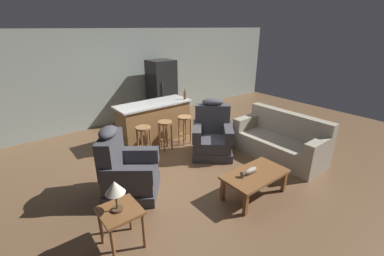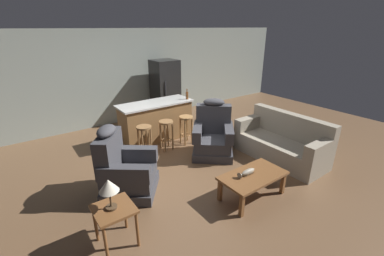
{
  "view_description": "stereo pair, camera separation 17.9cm",
  "coord_description": "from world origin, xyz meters",
  "px_view_note": "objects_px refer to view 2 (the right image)",
  "views": [
    {
      "loc": [
        -2.9,
        -3.85,
        2.64
      ],
      "look_at": [
        0.04,
        -0.1,
        0.75
      ],
      "focal_mm": 24.0,
      "sensor_mm": 36.0,
      "label": 1
    },
    {
      "loc": [
        -2.75,
        -3.96,
        2.64
      ],
      "look_at": [
        0.04,
        -0.1,
        0.75
      ],
      "focal_mm": 24.0,
      "sensor_mm": 36.0,
      "label": 2
    }
  ],
  "objects_px": {
    "bar_stool_left": "(144,135)",
    "bottle_tall_green": "(187,95)",
    "fish_figurine": "(247,173)",
    "refrigerator": "(165,90)",
    "end_table": "(114,214)",
    "recliner_near_lamp": "(124,170)",
    "coffee_table": "(253,178)",
    "table_lamp": "(109,187)",
    "kitchen_island": "(156,121)",
    "couch": "(282,143)",
    "recliner_near_island": "(213,136)",
    "bar_stool_middle": "(166,130)",
    "bar_stool_right": "(186,125)"
  },
  "relations": [
    {
      "from": "bar_stool_left",
      "to": "bottle_tall_green",
      "type": "distance_m",
      "value": 1.59
    },
    {
      "from": "fish_figurine",
      "to": "refrigerator",
      "type": "bearing_deg",
      "value": 77.19
    },
    {
      "from": "refrigerator",
      "to": "end_table",
      "type": "bearing_deg",
      "value": -127.98
    },
    {
      "from": "recliner_near_lamp",
      "to": "coffee_table",
      "type": "bearing_deg",
      "value": -2.26
    },
    {
      "from": "bar_stool_left",
      "to": "bottle_tall_green",
      "type": "relative_size",
      "value": 2.61
    },
    {
      "from": "table_lamp",
      "to": "refrigerator",
      "type": "distance_m",
      "value": 4.9
    },
    {
      "from": "recliner_near_lamp",
      "to": "kitchen_island",
      "type": "bearing_deg",
      "value": 85.32
    },
    {
      "from": "couch",
      "to": "recliner_near_island",
      "type": "bearing_deg",
      "value": -43.98
    },
    {
      "from": "coffee_table",
      "to": "kitchen_island",
      "type": "distance_m",
      "value": 3.01
    },
    {
      "from": "couch",
      "to": "bottle_tall_green",
      "type": "height_order",
      "value": "bottle_tall_green"
    },
    {
      "from": "bar_stool_middle",
      "to": "recliner_near_lamp",
      "type": "bearing_deg",
      "value": -144.08
    },
    {
      "from": "fish_figurine",
      "to": "end_table",
      "type": "height_order",
      "value": "end_table"
    },
    {
      "from": "coffee_table",
      "to": "couch",
      "type": "bearing_deg",
      "value": 20.41
    },
    {
      "from": "table_lamp",
      "to": "bar_stool_right",
      "type": "relative_size",
      "value": 0.6
    },
    {
      "from": "bar_stool_middle",
      "to": "refrigerator",
      "type": "distance_m",
      "value": 2.16
    },
    {
      "from": "end_table",
      "to": "fish_figurine",
      "type": "bearing_deg",
      "value": -7.93
    },
    {
      "from": "fish_figurine",
      "to": "kitchen_island",
      "type": "bearing_deg",
      "value": 90.79
    },
    {
      "from": "coffee_table",
      "to": "bar_stool_middle",
      "type": "relative_size",
      "value": 1.62
    },
    {
      "from": "couch",
      "to": "kitchen_island",
      "type": "xyz_separation_m",
      "value": [
        -1.69,
        2.43,
        0.14
      ]
    },
    {
      "from": "kitchen_island",
      "to": "couch",
      "type": "bearing_deg",
      "value": -55.13
    },
    {
      "from": "coffee_table",
      "to": "bottle_tall_green",
      "type": "relative_size",
      "value": 4.21
    },
    {
      "from": "recliner_near_lamp",
      "to": "refrigerator",
      "type": "relative_size",
      "value": 0.68
    },
    {
      "from": "couch",
      "to": "refrigerator",
      "type": "bearing_deg",
      "value": -79.57
    },
    {
      "from": "recliner_near_island",
      "to": "kitchen_island",
      "type": "xyz_separation_m",
      "value": [
        -0.63,
        1.42,
        0.06
      ]
    },
    {
      "from": "recliner_near_lamp",
      "to": "refrigerator",
      "type": "height_order",
      "value": "refrigerator"
    },
    {
      "from": "coffee_table",
      "to": "recliner_near_lamp",
      "type": "relative_size",
      "value": 0.92
    },
    {
      "from": "end_table",
      "to": "kitchen_island",
      "type": "distance_m",
      "value": 3.35
    },
    {
      "from": "bar_stool_left",
      "to": "bottle_tall_green",
      "type": "height_order",
      "value": "bottle_tall_green"
    },
    {
      "from": "fish_figurine",
      "to": "recliner_near_lamp",
      "type": "distance_m",
      "value": 2.01
    },
    {
      "from": "bottle_tall_green",
      "to": "bar_stool_middle",
      "type": "bearing_deg",
      "value": -153.76
    },
    {
      "from": "fish_figurine",
      "to": "bar_stool_right",
      "type": "relative_size",
      "value": 0.5
    },
    {
      "from": "coffee_table",
      "to": "recliner_near_island",
      "type": "bearing_deg",
      "value": 72.79
    },
    {
      "from": "bar_stool_middle",
      "to": "bottle_tall_green",
      "type": "xyz_separation_m",
      "value": [
        0.87,
        0.43,
        0.58
      ]
    },
    {
      "from": "coffee_table",
      "to": "recliner_near_lamp",
      "type": "height_order",
      "value": "recliner_near_lamp"
    },
    {
      "from": "recliner_near_island",
      "to": "kitchen_island",
      "type": "bearing_deg",
      "value": -115.66
    },
    {
      "from": "end_table",
      "to": "recliner_near_island",
      "type": "bearing_deg",
      "value": 24.99
    },
    {
      "from": "end_table",
      "to": "refrigerator",
      "type": "height_order",
      "value": "refrigerator"
    },
    {
      "from": "fish_figurine",
      "to": "end_table",
      "type": "distance_m",
      "value": 2.09
    },
    {
      "from": "fish_figurine",
      "to": "bar_stool_left",
      "type": "distance_m",
      "value": 2.41
    },
    {
      "from": "recliner_near_island",
      "to": "table_lamp",
      "type": "relative_size",
      "value": 2.93
    },
    {
      "from": "coffee_table",
      "to": "recliner_near_island",
      "type": "distance_m",
      "value": 1.66
    },
    {
      "from": "coffee_table",
      "to": "bar_stool_middle",
      "type": "bearing_deg",
      "value": 95.25
    },
    {
      "from": "couch",
      "to": "end_table",
      "type": "distance_m",
      "value": 3.73
    },
    {
      "from": "fish_figurine",
      "to": "bar_stool_right",
      "type": "xyz_separation_m",
      "value": [
        0.42,
        2.32,
        0.01
      ]
    },
    {
      "from": "bar_stool_middle",
      "to": "fish_figurine",
      "type": "bearing_deg",
      "value": -86.97
    },
    {
      "from": "coffee_table",
      "to": "fish_figurine",
      "type": "height_order",
      "value": "fish_figurine"
    },
    {
      "from": "recliner_near_island",
      "to": "bar_stool_right",
      "type": "xyz_separation_m",
      "value": [
        -0.16,
        0.79,
        0.05
      ]
    },
    {
      "from": "recliner_near_island",
      "to": "bar_stool_left",
      "type": "bearing_deg",
      "value": -81.72
    },
    {
      "from": "recliner_near_island",
      "to": "bar_stool_middle",
      "type": "bearing_deg",
      "value": -97.59
    },
    {
      "from": "fish_figurine",
      "to": "couch",
      "type": "distance_m",
      "value": 1.73
    }
  ]
}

